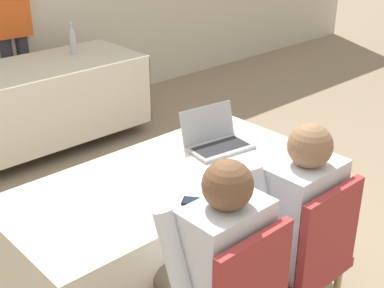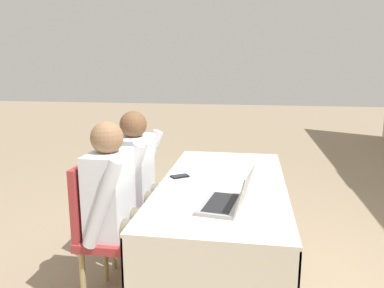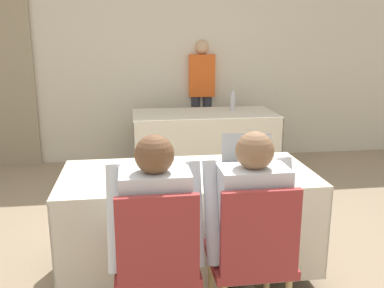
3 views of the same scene
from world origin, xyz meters
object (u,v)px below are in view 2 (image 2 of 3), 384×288
chair_near_right (107,225)px  person_checkered_shirt (145,178)px  laptop (228,199)px  cell_phone (180,176)px  chair_near_left (132,197)px  person_white_shirt (122,202)px

chair_near_right → person_checkered_shirt: bearing=-11.5°
laptop → cell_phone: size_ratio=2.80×
laptop → chair_near_right: size_ratio=0.43×
laptop → cell_phone: (-0.50, -0.36, -0.04)m
cell_phone → chair_near_right: (0.32, -0.41, -0.24)m
cell_phone → chair_near_left: (-0.19, -0.41, -0.24)m
cell_phone → chair_near_right: bearing=-87.8°
person_white_shirt → person_checkered_shirt: bearing=0.0°
chair_near_right → person_checkered_shirt: size_ratio=0.78×
laptop → chair_near_right: bearing=-94.6°
person_white_shirt → chair_near_right: bearing=90.0°
cell_phone → laptop: bearing=-0.1°
cell_phone → chair_near_left: size_ratio=0.15×
laptop → person_white_shirt: bearing=-96.5°
laptop → chair_near_left: bearing=-123.4°
laptop → chair_near_left: (-0.69, -0.77, -0.28)m
laptop → person_white_shirt: size_ratio=0.33×
cell_phone → person_white_shirt: (0.32, -0.30, -0.08)m
chair_near_right → person_white_shirt: bearing=-90.0°
laptop → chair_near_left: size_ratio=0.43×
chair_near_left → chair_near_right: (0.51, 0.00, 0.00)m
laptop → chair_near_right: 0.84m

